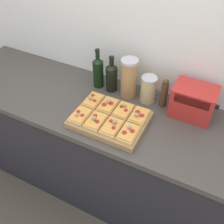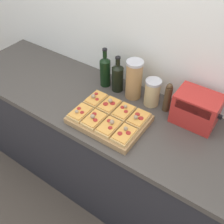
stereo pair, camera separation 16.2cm
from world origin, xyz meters
name	(u,v)px [view 1 (the left image)]	position (x,y,z in m)	size (l,w,h in m)	color
ground_plane	(101,220)	(0.00, 0.00, 0.00)	(12.00, 12.00, 0.00)	#4C4238
wall_back	(144,45)	(0.00, 0.67, 1.25)	(6.00, 0.06, 2.50)	silver
kitchen_counter	(119,156)	(0.00, 0.32, 0.47)	(2.63, 0.67, 0.94)	#232328
cutting_board	(110,120)	(-0.02, 0.21, 0.96)	(0.45, 0.34, 0.04)	#A37A4C
pizza_slice_back_left	(93,100)	(-0.18, 0.29, 0.99)	(0.10, 0.15, 0.06)	tan
pizza_slice_back_midleft	(108,105)	(-0.07, 0.29, 0.99)	(0.10, 0.15, 0.06)	tan
pizza_slice_back_midright	(123,110)	(0.04, 0.29, 0.99)	(0.10, 0.15, 0.05)	tan
pizza_slice_back_right	(139,116)	(0.15, 0.29, 0.99)	(0.10, 0.15, 0.05)	tan
pizza_slice_front_left	(80,115)	(-0.18, 0.12, 0.99)	(0.10, 0.15, 0.05)	tan
pizza_slice_front_midleft	(96,121)	(-0.07, 0.13, 0.99)	(0.10, 0.15, 0.06)	tan
pizza_slice_front_midright	(112,127)	(0.04, 0.13, 0.99)	(0.10, 0.15, 0.06)	tan
pizza_slice_front_right	(129,133)	(0.15, 0.13, 0.99)	(0.10, 0.15, 0.05)	tan
olive_oil_bottle	(98,72)	(-0.26, 0.51, 1.06)	(0.08, 0.08, 0.29)	black
wine_bottle	(112,77)	(-0.16, 0.51, 1.05)	(0.08, 0.08, 0.27)	black
grain_jar_tall	(129,78)	(-0.03, 0.51, 1.08)	(0.11, 0.11, 0.28)	#AD7F4C
grain_jar_short	(148,89)	(0.11, 0.51, 1.04)	(0.10, 0.10, 0.19)	tan
pepper_mill	(164,93)	(0.22, 0.51, 1.04)	(0.05, 0.05, 0.21)	#47331E
toaster_oven	(193,101)	(0.41, 0.51, 1.04)	(0.29, 0.18, 0.21)	red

